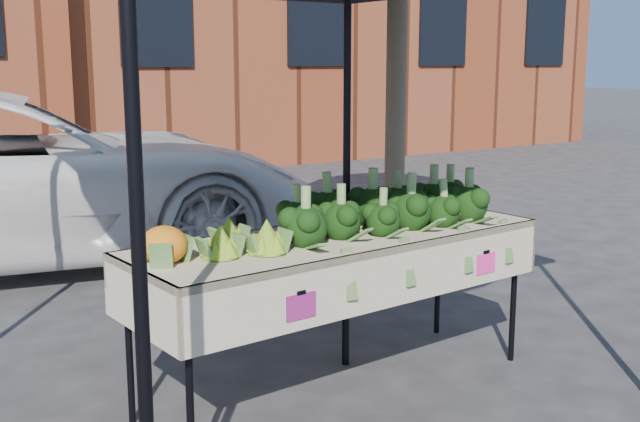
% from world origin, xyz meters
% --- Properties ---
extents(ground, '(90.00, 90.00, 0.00)m').
position_xyz_m(ground, '(0.00, 0.00, 0.00)').
color(ground, '#272729').
extents(table, '(2.45, 0.96, 0.90)m').
position_xyz_m(table, '(0.08, 0.05, 0.45)').
color(table, beige).
rests_on(table, ground).
extents(canopy, '(3.16, 3.16, 2.74)m').
position_xyz_m(canopy, '(-0.03, 0.41, 1.37)').
color(canopy, black).
rests_on(canopy, ground).
extents(broccoli_heap, '(1.49, 0.59, 0.28)m').
position_xyz_m(broccoli_heap, '(0.41, 0.08, 1.04)').
color(broccoli_heap, black).
rests_on(broccoli_heap, table).
extents(romanesco_cluster, '(0.45, 0.49, 0.22)m').
position_xyz_m(romanesco_cluster, '(-0.58, 0.04, 1.01)').
color(romanesco_cluster, '#82B429').
rests_on(romanesco_cluster, table).
extents(cauliflower_pair, '(0.22, 0.22, 0.20)m').
position_xyz_m(cauliflower_pair, '(-0.97, 0.00, 1.00)').
color(cauliflower_pair, orange).
rests_on(cauliflower_pair, table).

